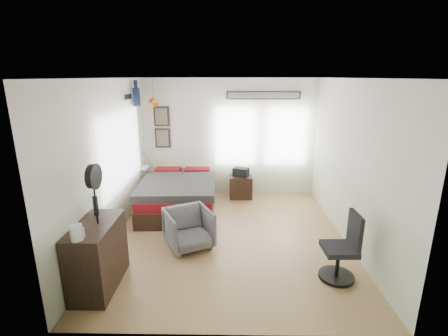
{
  "coord_description": "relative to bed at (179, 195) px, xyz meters",
  "views": [
    {
      "loc": [
        -0.01,
        -5.16,
        2.73
      ],
      "look_at": [
        -0.1,
        0.4,
        1.15
      ],
      "focal_mm": 26.0,
      "sensor_mm": 36.0,
      "label": 1
    }
  ],
  "objects": [
    {
      "name": "bed",
      "position": [
        0.0,
        0.0,
        0.0
      ],
      "size": [
        1.57,
        2.13,
        0.67
      ],
      "rotation": [
        0.0,
        0.0,
        0.03
      ],
      "color": "black",
      "rests_on": "ground_plane"
    },
    {
      "name": "stand_fan",
      "position": [
        -0.63,
        -2.59,
        1.19
      ],
      "size": [
        0.1,
        0.33,
        0.8
      ],
      "rotation": [
        0.0,
        0.0,
        -0.05
      ],
      "color": "black",
      "rests_on": "dresser"
    },
    {
      "name": "ground_plane",
      "position": [
        1.06,
        -1.23,
        -0.33
      ],
      "size": [
        4.0,
        4.5,
        0.01
      ],
      "primitive_type": "cube",
      "color": "#A58148"
    },
    {
      "name": "task_chair",
      "position": [
        2.62,
        -2.41,
        0.07
      ],
      "size": [
        0.49,
        0.49,
        0.98
      ],
      "rotation": [
        0.0,
        0.0,
        0.03
      ],
      "color": "black",
      "rests_on": "ground_plane"
    },
    {
      "name": "dresser",
      "position": [
        -0.68,
        -2.62,
        0.12
      ],
      "size": [
        0.48,
        1.0,
        0.9
      ],
      "primitive_type": "cube",
      "color": "black",
      "rests_on": "ground_plane"
    },
    {
      "name": "room_shell",
      "position": [
        0.99,
        -1.04,
        1.29
      ],
      "size": [
        4.02,
        4.52,
        2.71
      ],
      "color": "white",
      "rests_on": "ground_plane"
    },
    {
      "name": "nightstand",
      "position": [
        1.33,
        0.73,
        -0.07
      ],
      "size": [
        0.53,
        0.43,
        0.51
      ],
      "primitive_type": "cube",
      "rotation": [
        0.0,
        0.0,
        0.03
      ],
      "color": "black",
      "rests_on": "ground_plane"
    },
    {
      "name": "armchair",
      "position": [
        0.4,
        -1.56,
        -0.0
      ],
      "size": [
        0.94,
        0.95,
        0.65
      ],
      "primitive_type": "imported",
      "rotation": [
        0.0,
        0.0,
        0.46
      ],
      "color": "slate",
      "rests_on": "ground_plane"
    },
    {
      "name": "wall_decor",
      "position": [
        -0.04,
        0.73,
        1.77
      ],
      "size": [
        3.55,
        1.32,
        1.44
      ],
      "color": "#3B2619",
      "rests_on": "room_shell"
    },
    {
      "name": "kettle",
      "position": [
        -0.7,
        -3.04,
        0.67
      ],
      "size": [
        0.17,
        0.14,
        0.19
      ],
      "rotation": [
        0.0,
        0.0,
        -0.43
      ],
      "color": "silver",
      "rests_on": "dresser"
    },
    {
      "name": "black_bag",
      "position": [
        1.33,
        0.73,
        0.29
      ],
      "size": [
        0.4,
        0.34,
        0.2
      ],
      "primitive_type": "cube",
      "rotation": [
        0.0,
        0.0,
        -0.42
      ],
      "color": "black",
      "rests_on": "nightstand"
    },
    {
      "name": "bottle",
      "position": [
        -0.76,
        -2.33,
        0.71
      ],
      "size": [
        0.07,
        0.07,
        0.27
      ],
      "primitive_type": "cylinder",
      "color": "black",
      "rests_on": "dresser"
    }
  ]
}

